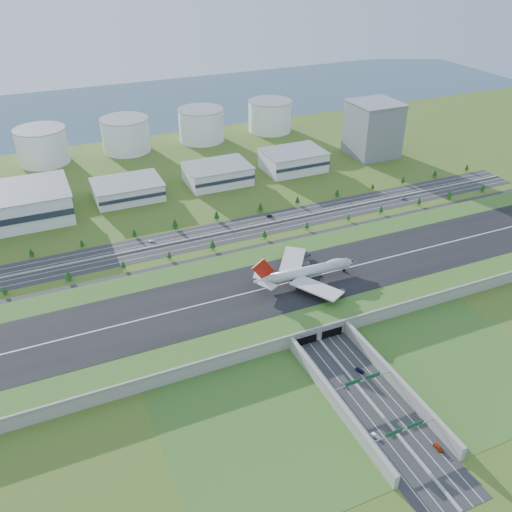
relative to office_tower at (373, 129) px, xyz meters
name	(u,v)px	position (x,y,z in m)	size (l,w,h in m)	color
ground	(281,295)	(-200.00, -195.00, -27.50)	(1200.00, 1200.00, 0.00)	#3F571B
airfield_deck	(282,289)	(-200.00, -195.09, -23.38)	(520.00, 100.00, 9.20)	gray
underpass_road	(366,392)	(-200.00, -294.42, -24.07)	(38.80, 120.40, 8.00)	#28282B
sign_gantry_near	(362,381)	(-200.00, -290.04, -20.55)	(38.70, 0.70, 9.80)	gray
sign_gantry_far	(404,431)	(-200.00, -325.04, -20.55)	(38.70, 0.70, 9.80)	gray
north_expressway	(229,231)	(-200.00, -100.00, -27.44)	(560.00, 36.00, 0.12)	#28282B
tree_row	(252,221)	(-179.69, -99.37, -22.82)	(505.56, 48.72, 8.48)	#3D2819
hangar_mid_a	(128,190)	(-260.00, -5.00, -20.00)	(58.00, 42.00, 15.00)	silver
hangar_mid_b	(218,174)	(-175.00, -5.00, -19.00)	(58.00, 42.00, 17.00)	silver
hangar_mid_c	(293,161)	(-95.00, -5.00, -18.00)	(58.00, 42.00, 19.00)	silver
office_tower	(373,129)	(0.00, 0.00, 0.00)	(46.00, 46.00, 55.00)	slate
fuel_tank_a	(42,146)	(-320.00, 115.00, -10.00)	(50.00, 50.00, 35.00)	white
fuel_tank_b	(126,135)	(-235.00, 115.00, -10.00)	(50.00, 50.00, 35.00)	white
fuel_tank_c	(201,125)	(-150.00, 115.00, -10.00)	(50.00, 50.00, 35.00)	white
fuel_tank_d	(270,116)	(-65.00, 115.00, -10.00)	(50.00, 50.00, 35.00)	white
bay_water	(127,107)	(-200.00, 285.00, -27.47)	(1200.00, 260.00, 0.06)	#335061
boeing_747	(306,271)	(-182.94, -196.35, -12.93)	(75.25, 71.02, 23.25)	silver
car_0	(344,385)	(-206.39, -283.05, -26.68)	(1.66, 4.13, 1.41)	#9D9DA1
car_1	(376,436)	(-210.26, -318.26, -26.60)	(1.66, 4.76, 1.57)	silver
car_2	(359,370)	(-192.76, -277.20, -26.64)	(2.45, 5.31, 1.48)	#0B1337
car_3	(438,447)	(-187.44, -335.30, -26.53)	(2.39, 5.89, 1.71)	#96300D
car_5	(270,216)	(-160.03, -89.81, -26.60)	(1.64, 4.72, 1.55)	black
car_6	(403,198)	(-36.38, -105.90, -26.57)	(2.68, 5.81, 1.61)	silver
car_7	(151,241)	(-261.46, -91.93, -26.68)	(1.96, 4.82, 1.40)	silver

